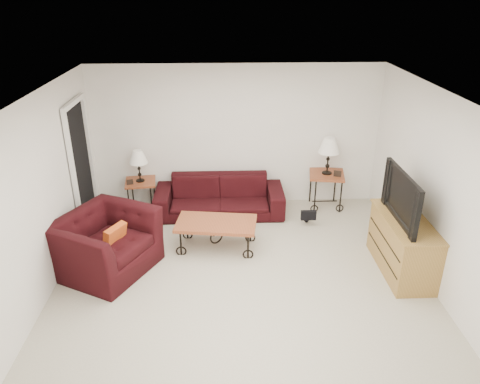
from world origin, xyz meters
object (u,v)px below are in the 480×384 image
(backpack, at_px, (307,209))
(lamp_left, at_px, (139,166))
(side_table_right, at_px, (325,190))
(side_table_left, at_px, (142,195))
(lamp_right, at_px, (328,156))
(television, at_px, (410,197))
(sofa, at_px, (219,196))
(tv_stand, at_px, (403,245))
(armchair, at_px, (105,243))
(coffee_table, at_px, (216,235))

(backpack, bearing_deg, lamp_left, 173.11)
(side_table_right, bearing_deg, side_table_left, 180.00)
(lamp_right, height_order, television, television)
(sofa, bearing_deg, side_table_right, 5.44)
(sofa, relative_size, tv_stand, 1.67)
(tv_stand, bearing_deg, sofa, 143.91)
(sofa, relative_size, armchair, 1.74)
(side_table_right, xyz_separation_m, tv_stand, (0.65, -2.03, 0.07))
(side_table_left, relative_size, side_table_right, 0.86)
(sofa, distance_m, side_table_right, 1.90)
(coffee_table, bearing_deg, lamp_left, 134.57)
(side_table_left, relative_size, coffee_table, 0.47)
(side_table_left, relative_size, tv_stand, 0.42)
(sofa, distance_m, side_table_left, 1.38)
(side_table_right, distance_m, tv_stand, 2.13)
(lamp_left, height_order, armchair, lamp_left)
(lamp_right, xyz_separation_m, coffee_table, (-1.93, -1.35, -0.75))
(sofa, xyz_separation_m, television, (2.52, -1.85, 0.81))
(lamp_right, relative_size, coffee_table, 0.55)
(sofa, distance_m, tv_stand, 3.14)
(lamp_right, relative_size, armchair, 0.51)
(tv_stand, height_order, television, television)
(side_table_right, xyz_separation_m, lamp_right, (0.00, 0.00, 0.65))
(side_table_left, xyz_separation_m, side_table_right, (3.26, 0.00, 0.05))
(sofa, relative_size, backpack, 4.42)
(television, bearing_deg, side_table_right, -162.82)
(coffee_table, bearing_deg, television, -14.91)
(sofa, bearing_deg, side_table_left, 172.52)
(lamp_right, bearing_deg, coffee_table, -145.13)
(sofa, height_order, backpack, sofa)
(side_table_right, distance_m, lamp_left, 3.30)
(sofa, bearing_deg, lamp_right, 5.44)
(side_table_left, height_order, lamp_left, lamp_left)
(sofa, relative_size, side_table_right, 3.40)
(lamp_right, bearing_deg, backpack, -125.74)
(coffee_table, relative_size, backpack, 2.37)
(side_table_left, height_order, side_table_right, side_table_right)
(side_table_right, xyz_separation_m, lamp_left, (-3.26, 0.00, 0.51))
(lamp_left, relative_size, armchair, 0.44)
(side_table_left, relative_size, backpack, 1.12)
(armchair, bearing_deg, side_table_left, 21.93)
(side_table_left, height_order, television, television)
(lamp_right, xyz_separation_m, armchair, (-3.46, -1.85, -0.56))
(armchair, distance_m, backpack, 3.29)
(coffee_table, xyz_separation_m, backpack, (1.51, 0.76, 0.03))
(lamp_left, bearing_deg, backpack, -11.69)
(sofa, xyz_separation_m, lamp_right, (1.89, 0.18, 0.65))
(armchair, bearing_deg, side_table_right, -33.80)
(sofa, bearing_deg, lamp_left, 172.52)
(lamp_right, bearing_deg, side_table_left, 180.00)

